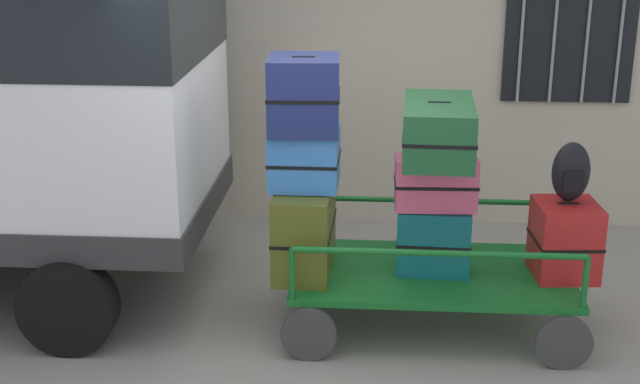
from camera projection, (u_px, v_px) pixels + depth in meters
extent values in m
plane|color=gray|center=(316.00, 323.00, 6.70)|extent=(40.00, 40.00, 0.00)
cube|color=black|center=(146.00, 18.00, 8.37)|extent=(1.20, 0.04, 1.50)
cylinder|color=gray|center=(98.00, 18.00, 8.36)|extent=(0.03, 0.03, 1.50)
cylinder|color=gray|center=(129.00, 18.00, 8.34)|extent=(0.03, 0.03, 1.50)
cylinder|color=gray|center=(160.00, 19.00, 8.32)|extent=(0.03, 0.03, 1.50)
cylinder|color=gray|center=(191.00, 19.00, 8.30)|extent=(0.03, 0.03, 1.50)
cube|color=black|center=(571.00, 22.00, 8.10)|extent=(1.20, 0.04, 1.50)
cylinder|color=gray|center=(523.00, 22.00, 8.09)|extent=(0.03, 0.03, 1.50)
cylinder|color=gray|center=(556.00, 22.00, 8.07)|extent=(0.03, 0.03, 1.50)
cylinder|color=gray|center=(589.00, 23.00, 8.05)|extent=(0.03, 0.03, 1.50)
cylinder|color=gray|center=(622.00, 23.00, 8.03)|extent=(0.03, 0.03, 1.50)
cylinder|color=black|center=(68.00, 307.00, 6.18)|extent=(0.70, 0.22, 0.70)
cube|color=#146023|center=(432.00, 274.00, 6.56)|extent=(2.07, 1.17, 0.05)
cylinder|color=#383838|center=(564.00, 343.00, 6.00)|extent=(0.39, 0.06, 0.39)
cylinder|color=#383838|center=(535.00, 271.00, 7.15)|extent=(0.39, 0.06, 0.39)
cylinder|color=#383838|center=(309.00, 334.00, 6.12)|extent=(0.39, 0.06, 0.39)
cylinder|color=#383838|center=(321.00, 265.00, 7.26)|extent=(0.39, 0.06, 0.39)
cylinder|color=#146023|center=(585.00, 282.00, 5.91)|extent=(0.04, 0.04, 0.37)
cylinder|color=#146023|center=(556.00, 225.00, 6.95)|extent=(0.04, 0.04, 0.37)
cylinder|color=#146023|center=(292.00, 274.00, 6.05)|extent=(0.04, 0.04, 0.37)
cylinder|color=#146023|center=(306.00, 219.00, 7.08)|extent=(0.04, 0.04, 0.37)
cylinder|color=#146023|center=(438.00, 253.00, 5.92)|extent=(1.99, 0.04, 0.04)
cylinder|color=#146023|center=(430.00, 200.00, 6.95)|extent=(1.99, 0.04, 0.04)
cube|color=#4C5119|center=(305.00, 228.00, 6.51)|extent=(0.42, 0.84, 0.64)
cube|color=black|center=(305.00, 228.00, 6.51)|extent=(0.43, 0.85, 0.02)
cube|color=black|center=(304.00, 188.00, 6.41)|extent=(0.14, 0.03, 0.02)
cube|color=#3372C6|center=(305.00, 158.00, 6.37)|extent=(0.50, 0.49, 0.41)
cube|color=black|center=(305.00, 158.00, 6.37)|extent=(0.51, 0.50, 0.02)
cube|color=black|center=(304.00, 132.00, 6.31)|extent=(0.16, 0.03, 0.02)
cube|color=navy|center=(304.00, 95.00, 6.19)|extent=(0.52, 0.52, 0.54)
cube|color=black|center=(304.00, 95.00, 6.19)|extent=(0.53, 0.53, 0.02)
cube|color=black|center=(304.00, 58.00, 6.11)|extent=(0.16, 0.04, 0.02)
cube|color=#0F5960|center=(433.00, 240.00, 6.47)|extent=(0.55, 0.35, 0.49)
cube|color=black|center=(433.00, 240.00, 6.47)|extent=(0.56, 0.36, 0.02)
cube|color=black|center=(435.00, 209.00, 6.39)|extent=(0.16, 0.04, 0.02)
cube|color=#CC4C72|center=(436.00, 183.00, 6.34)|extent=(0.59, 0.30, 0.38)
cube|color=black|center=(436.00, 183.00, 6.34)|extent=(0.60, 0.31, 0.02)
cube|color=black|center=(437.00, 158.00, 6.28)|extent=(0.16, 0.03, 0.02)
cube|color=#194C28|center=(438.00, 130.00, 6.20)|extent=(0.52, 0.92, 0.40)
cube|color=black|center=(438.00, 130.00, 6.20)|extent=(0.53, 0.93, 0.02)
cube|color=black|center=(439.00, 103.00, 6.14)|extent=(0.16, 0.04, 0.02)
cube|color=#B21E1E|center=(565.00, 240.00, 6.40)|extent=(0.48, 0.50, 0.55)
cube|color=black|center=(565.00, 240.00, 6.40)|extent=(0.49, 0.51, 0.02)
cube|color=black|center=(568.00, 205.00, 6.31)|extent=(0.16, 0.04, 0.02)
ellipsoid|color=black|center=(571.00, 172.00, 6.29)|extent=(0.27, 0.19, 0.44)
cube|color=black|center=(573.00, 182.00, 6.21)|extent=(0.14, 0.06, 0.15)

